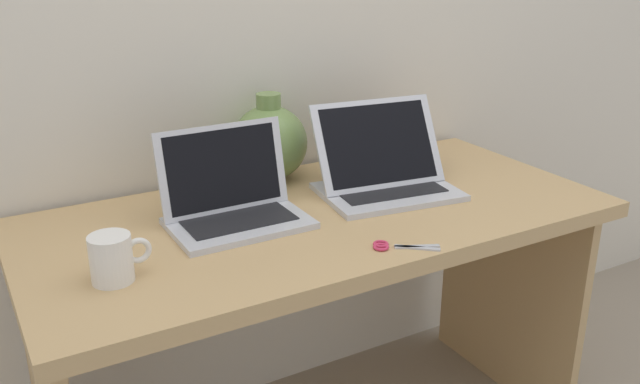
# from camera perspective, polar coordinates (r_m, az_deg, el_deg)

# --- Properties ---
(back_wall) EXTENTS (4.40, 0.04, 2.40)m
(back_wall) POSITION_cam_1_polar(r_m,az_deg,el_deg) (1.92, -5.83, 15.00)
(back_wall) COLOR beige
(back_wall) RESTS_ON ground
(desk) EXTENTS (1.44, 0.68, 0.74)m
(desk) POSITION_cam_1_polar(r_m,az_deg,el_deg) (1.77, 0.00, -6.47)
(desk) COLOR tan
(desk) RESTS_ON ground
(laptop_left) EXTENTS (0.32, 0.22, 0.22)m
(laptop_left) POSITION_cam_1_polar(r_m,az_deg,el_deg) (1.63, -7.39, -0.42)
(laptop_left) COLOR silver
(laptop_left) RESTS_ON desk
(laptop_right) EXTENTS (0.38, 0.30, 0.23)m
(laptop_right) POSITION_cam_1_polar(r_m,az_deg,el_deg) (1.82, 5.29, 1.91)
(laptop_right) COLOR silver
(laptop_right) RESTS_ON desk
(green_vase) EXTENTS (0.21, 0.21, 0.24)m
(green_vase) POSITION_cam_1_polar(r_m,az_deg,el_deg) (1.90, -4.22, 4.18)
(green_vase) COLOR #75934C
(green_vase) RESTS_ON desk
(coffee_mug) EXTENTS (0.12, 0.08, 0.10)m
(coffee_mug) POSITION_cam_1_polar(r_m,az_deg,el_deg) (1.40, -16.88, -5.30)
(coffee_mug) COLOR white
(coffee_mug) RESTS_ON desk
(pen_cup) EXTENTS (0.07, 0.07, 0.19)m
(pen_cup) POSITION_cam_1_polar(r_m,az_deg,el_deg) (2.05, 8.08, 3.56)
(pen_cup) COLOR black
(pen_cup) RESTS_ON desk
(scissors) EXTENTS (0.14, 0.11, 0.01)m
(scissors) POSITION_cam_1_polar(r_m,az_deg,el_deg) (1.51, 6.17, -4.50)
(scissors) COLOR #B7B7BC
(scissors) RESTS_ON desk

